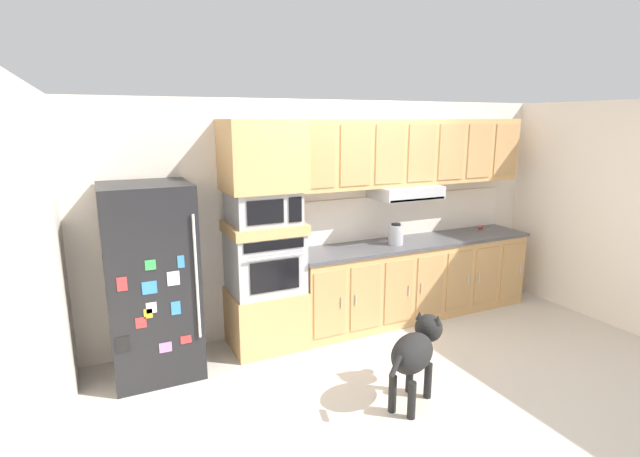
% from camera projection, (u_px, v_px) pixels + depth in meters
% --- Properties ---
extents(ground_plane, '(9.60, 9.60, 0.00)m').
position_uv_depth(ground_plane, '(385.00, 356.00, 4.75)').
color(ground_plane, beige).
extents(back_kitchen_wall, '(6.20, 0.12, 2.50)m').
position_uv_depth(back_kitchen_wall, '(335.00, 213.00, 5.45)').
color(back_kitchen_wall, silver).
rests_on(back_kitchen_wall, ground).
extents(side_panel_left, '(0.12, 7.10, 2.50)m').
position_uv_depth(side_panel_left, '(47.00, 275.00, 3.30)').
color(side_panel_left, silver).
rests_on(side_panel_left, ground).
extents(side_panel_right, '(0.12, 7.10, 2.50)m').
position_uv_depth(side_panel_right, '(588.00, 210.00, 5.65)').
color(side_panel_right, white).
rests_on(side_panel_right, ground).
extents(refrigerator, '(0.76, 0.73, 1.76)m').
position_uv_depth(refrigerator, '(152.00, 281.00, 4.29)').
color(refrigerator, black).
rests_on(refrigerator, ground).
extents(oven_base_cabinet, '(0.74, 0.62, 0.60)m').
position_uv_depth(oven_base_cabinet, '(266.00, 317.00, 4.94)').
color(oven_base_cabinet, tan).
rests_on(oven_base_cabinet, ground).
extents(built_in_oven, '(0.70, 0.62, 0.60)m').
position_uv_depth(built_in_oven, '(265.00, 262.00, 4.80)').
color(built_in_oven, '#A8AAAF').
rests_on(built_in_oven, oven_base_cabinet).
extents(appliance_mid_shelf, '(0.74, 0.62, 0.10)m').
position_uv_depth(appliance_mid_shelf, '(264.00, 228.00, 4.73)').
color(appliance_mid_shelf, tan).
rests_on(appliance_mid_shelf, built_in_oven).
extents(microwave, '(0.64, 0.54, 0.32)m').
position_uv_depth(microwave, '(263.00, 207.00, 4.68)').
color(microwave, '#A8AAAF').
rests_on(microwave, appliance_mid_shelf).
extents(appliance_upper_cabinet, '(0.74, 0.62, 0.68)m').
position_uv_depth(appliance_upper_cabinet, '(262.00, 155.00, 4.57)').
color(appliance_upper_cabinet, tan).
rests_on(appliance_upper_cabinet, microwave).
extents(lower_cabinet_run, '(2.95, 0.63, 0.88)m').
position_uv_depth(lower_cabinet_run, '(414.00, 280.00, 5.68)').
color(lower_cabinet_run, tan).
rests_on(lower_cabinet_run, ground).
extents(countertop_slab, '(2.99, 0.64, 0.04)m').
position_uv_depth(countertop_slab, '(415.00, 242.00, 5.58)').
color(countertop_slab, '#4C4C51').
rests_on(countertop_slab, lower_cabinet_run).
extents(backsplash_panel, '(2.99, 0.02, 0.50)m').
position_uv_depth(backsplash_panel, '(402.00, 215.00, 5.77)').
color(backsplash_panel, white).
rests_on(backsplash_panel, countertop_slab).
extents(upper_cabinet_with_hood, '(2.95, 0.48, 0.88)m').
position_uv_depth(upper_cabinet_with_hood, '(412.00, 155.00, 5.46)').
color(upper_cabinet_with_hood, tan).
rests_on(upper_cabinet_with_hood, backsplash_panel).
extents(screwdriver, '(0.15, 0.16, 0.03)m').
position_uv_depth(screwdriver, '(481.00, 228.00, 6.15)').
color(screwdriver, red).
rests_on(screwdriver, countertop_slab).
extents(electric_kettle, '(0.17, 0.17, 0.24)m').
position_uv_depth(electric_kettle, '(396.00, 234.00, 5.37)').
color(electric_kettle, '#A8AAAF').
rests_on(electric_kettle, countertop_slab).
extents(dog, '(0.84, 0.57, 0.68)m').
position_uv_depth(dog, '(416.00, 350.00, 3.92)').
color(dog, black).
rests_on(dog, ground).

